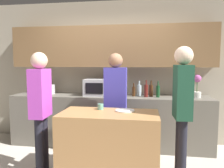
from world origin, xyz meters
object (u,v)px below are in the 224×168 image
object	(u,v)px
microwave	(99,87)
cup_0	(100,107)
bottle_2	(146,90)
bottle_3	(151,90)
person_right	(41,103)
bottle_0	(134,91)
plate_on_island	(125,111)
bottle_1	(139,90)
person_left	(115,97)
toaster	(47,89)
potted_plant	(197,86)
person_center	(182,102)
bottle_4	(158,91)

from	to	relation	value
microwave	cup_0	world-z (taller)	microwave
microwave	bottle_2	world-z (taller)	microwave
bottle_3	person_right	bearing A→B (deg)	-140.37
bottle_0	plate_on_island	distance (m)	1.02
bottle_2	bottle_1	bearing A→B (deg)	137.78
person_left	toaster	bearing A→B (deg)	-21.75
bottle_3	plate_on_island	size ratio (longest dim) A/B	1.09
toaster	cup_0	bearing A→B (deg)	-38.01
bottle_2	bottle_3	size ratio (longest dim) A/B	1.05
potted_plant	person_center	xyz separation A→B (m)	(-0.42, -1.11, -0.09)
person_center	person_left	bearing A→B (deg)	56.91
microwave	bottle_2	distance (m)	0.85
bottle_2	cup_0	bearing A→B (deg)	-124.13
bottle_2	person_right	world-z (taller)	person_right
bottle_0	bottle_4	distance (m)	0.43
toaster	bottle_2	bearing A→B (deg)	-1.74
person_right	potted_plant	bearing A→B (deg)	114.79
microwave	person_center	xyz separation A→B (m)	(1.30, -1.11, -0.04)
bottle_3	cup_0	bearing A→B (deg)	-125.45
bottle_1	bottle_3	world-z (taller)	bottle_3
person_left	bottle_4	bearing A→B (deg)	-142.75
microwave	person_left	bearing A→B (deg)	-56.25
microwave	bottle_1	bearing A→B (deg)	4.62
bottle_0	bottle_2	size ratio (longest dim) A/B	0.80
bottle_2	plate_on_island	distance (m)	1.02
bottle_4	person_center	bearing A→B (deg)	-77.12
bottle_0	plate_on_island	size ratio (longest dim) A/B	0.91
bottle_3	potted_plant	bearing A→B (deg)	-1.50
potted_plant	plate_on_island	xyz separation A→B (m)	(-1.14, -1.03, -0.24)
bottle_0	bottle_1	distance (m)	0.12
bottle_0	person_left	world-z (taller)	person_left
person_left	cup_0	bearing A→B (deg)	69.79
cup_0	person_right	size ratio (longest dim) A/B	0.05
microwave	bottle_4	xyz separation A→B (m)	(1.06, -0.06, -0.04)
potted_plant	plate_on_island	size ratio (longest dim) A/B	1.52
toaster	bottle_0	distance (m)	1.66
potted_plant	microwave	bearing A→B (deg)	-179.95
bottle_4	toaster	bearing A→B (deg)	178.25
cup_0	microwave	bearing A→B (deg)	103.08
plate_on_island	bottle_0	bearing A→B (deg)	86.64
bottle_4	person_center	world-z (taller)	person_center
bottle_1	plate_on_island	xyz separation A→B (m)	(-0.15, -1.09, -0.14)
bottle_4	person_right	xyz separation A→B (m)	(-1.60, -1.14, -0.04)
bottle_2	person_right	bearing A→B (deg)	-140.51
potted_plant	person_right	size ratio (longest dim) A/B	0.24
toaster	person_center	xyz separation A→B (m)	(2.32, -1.11, 0.02)
toaster	potted_plant	world-z (taller)	potted_plant
plate_on_island	person_left	distance (m)	0.51
bottle_3	person_center	world-z (taller)	person_center
potted_plant	person_right	world-z (taller)	person_right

